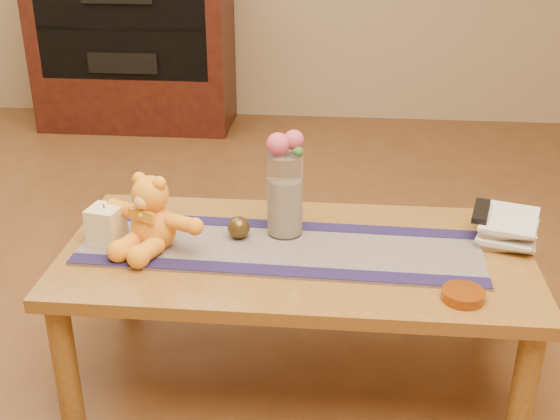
# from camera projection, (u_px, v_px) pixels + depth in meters

# --- Properties ---
(floor) EXTENTS (5.50, 5.50, 0.00)m
(floor) POSITION_uv_depth(u_px,v_px,m) (295.00, 371.00, 2.32)
(floor) COLOR #583219
(floor) RESTS_ON ground
(coffee_table_top) EXTENTS (1.40, 0.70, 0.04)m
(coffee_table_top) POSITION_uv_depth(u_px,v_px,m) (297.00, 256.00, 2.14)
(coffee_table_top) COLOR brown
(coffee_table_top) RESTS_ON floor
(table_leg_fl) EXTENTS (0.07, 0.07, 0.41)m
(table_leg_fl) POSITION_uv_depth(u_px,v_px,m) (65.00, 363.00, 2.03)
(table_leg_fl) COLOR brown
(table_leg_fl) RESTS_ON floor
(table_leg_fr) EXTENTS (0.07, 0.07, 0.41)m
(table_leg_fr) POSITION_uv_depth(u_px,v_px,m) (524.00, 391.00, 1.92)
(table_leg_fr) COLOR brown
(table_leg_fr) RESTS_ON floor
(table_leg_bl) EXTENTS (0.07, 0.07, 0.41)m
(table_leg_bl) POSITION_uv_depth(u_px,v_px,m) (124.00, 264.00, 2.55)
(table_leg_bl) COLOR brown
(table_leg_bl) RESTS_ON floor
(table_leg_br) EXTENTS (0.07, 0.07, 0.41)m
(table_leg_br) POSITION_uv_depth(u_px,v_px,m) (487.00, 281.00, 2.44)
(table_leg_br) COLOR brown
(table_leg_br) RESTS_ON floor
(persian_runner) EXTENTS (1.21, 0.38, 0.01)m
(persian_runner) POSITION_uv_depth(u_px,v_px,m) (280.00, 248.00, 2.14)
(persian_runner) COLOR #171B42
(persian_runner) RESTS_ON coffee_table_top
(runner_border_near) EXTENTS (1.20, 0.09, 0.00)m
(runner_border_near) POSITION_uv_depth(u_px,v_px,m) (274.00, 270.00, 2.00)
(runner_border_near) COLOR #1B1540
(runner_border_near) RESTS_ON persian_runner
(runner_border_far) EXTENTS (1.20, 0.09, 0.00)m
(runner_border_far) POSITION_uv_depth(u_px,v_px,m) (286.00, 225.00, 2.26)
(runner_border_far) COLOR #1B1540
(runner_border_far) RESTS_ON persian_runner
(teddy_bear) EXTENTS (0.40, 0.36, 0.22)m
(teddy_bear) POSITION_uv_depth(u_px,v_px,m) (153.00, 212.00, 2.10)
(teddy_bear) COLOR orange
(teddy_bear) RESTS_ON persian_runner
(pillar_candle) EXTENTS (0.11, 0.11, 0.11)m
(pillar_candle) POSITION_uv_depth(u_px,v_px,m) (106.00, 225.00, 2.14)
(pillar_candle) COLOR #F5EDB4
(pillar_candle) RESTS_ON persian_runner
(candle_wick) EXTENTS (0.00, 0.00, 0.01)m
(candle_wick) POSITION_uv_depth(u_px,v_px,m) (104.00, 206.00, 2.12)
(candle_wick) COLOR black
(candle_wick) RESTS_ON pillar_candle
(glass_vase) EXTENTS (0.11, 0.11, 0.26)m
(glass_vase) POSITION_uv_depth(u_px,v_px,m) (285.00, 195.00, 2.16)
(glass_vase) COLOR silver
(glass_vase) RESTS_ON persian_runner
(potpourri_fill) EXTENTS (0.09, 0.09, 0.18)m
(potpourri_fill) POSITION_uv_depth(u_px,v_px,m) (285.00, 206.00, 2.18)
(potpourri_fill) COLOR beige
(potpourri_fill) RESTS_ON glass_vase
(rose_left) EXTENTS (0.07, 0.07, 0.07)m
(rose_left) POSITION_uv_depth(u_px,v_px,m) (278.00, 144.00, 2.08)
(rose_left) COLOR #C4455F
(rose_left) RESTS_ON glass_vase
(rose_right) EXTENTS (0.06, 0.06, 0.06)m
(rose_right) POSITION_uv_depth(u_px,v_px,m) (294.00, 140.00, 2.09)
(rose_right) COLOR #C4455F
(rose_right) RESTS_ON glass_vase
(blue_flower_back) EXTENTS (0.04, 0.04, 0.04)m
(blue_flower_back) POSITION_uv_depth(u_px,v_px,m) (290.00, 142.00, 2.13)
(blue_flower_back) COLOR #5573B8
(blue_flower_back) RESTS_ON glass_vase
(blue_flower_side) EXTENTS (0.04, 0.04, 0.04)m
(blue_flower_side) POSITION_uv_depth(u_px,v_px,m) (276.00, 146.00, 2.12)
(blue_flower_side) COLOR #5573B8
(blue_flower_side) RESTS_ON glass_vase
(leaf_sprig) EXTENTS (0.03, 0.03, 0.03)m
(leaf_sprig) POSITION_uv_depth(u_px,v_px,m) (298.00, 152.00, 2.08)
(leaf_sprig) COLOR #33662D
(leaf_sprig) RESTS_ON glass_vase
(bronze_ball) EXTENTS (0.07, 0.07, 0.07)m
(bronze_ball) POSITION_uv_depth(u_px,v_px,m) (239.00, 227.00, 2.17)
(bronze_ball) COLOR #483718
(bronze_ball) RESTS_ON persian_runner
(book_bottom) EXTENTS (0.21, 0.25, 0.02)m
(book_bottom) POSITION_uv_depth(u_px,v_px,m) (479.00, 231.00, 2.22)
(book_bottom) COLOR beige
(book_bottom) RESTS_ON coffee_table_top
(book_lower) EXTENTS (0.23, 0.27, 0.02)m
(book_lower) POSITION_uv_depth(u_px,v_px,m) (481.00, 227.00, 2.21)
(book_lower) COLOR beige
(book_lower) RESTS_ON book_bottom
(book_upper) EXTENTS (0.20, 0.24, 0.02)m
(book_upper) POSITION_uv_depth(u_px,v_px,m) (478.00, 220.00, 2.21)
(book_upper) COLOR beige
(book_upper) RESTS_ON book_lower
(book_top) EXTENTS (0.22, 0.26, 0.02)m
(book_top) POSITION_uv_depth(u_px,v_px,m) (482.00, 215.00, 2.19)
(book_top) COLOR beige
(book_top) RESTS_ON book_upper
(tv_remote) EXTENTS (0.08, 0.17, 0.02)m
(tv_remote) POSITION_uv_depth(u_px,v_px,m) (481.00, 211.00, 2.18)
(tv_remote) COLOR black
(tv_remote) RESTS_ON book_top
(amber_dish) EXTENTS (0.14, 0.14, 0.03)m
(amber_dish) POSITION_uv_depth(u_px,v_px,m) (463.00, 295.00, 1.87)
(amber_dish) COLOR #BF5914
(amber_dish) RESTS_ON coffee_table_top
(media_cabinet) EXTENTS (1.20, 0.50, 1.10)m
(media_cabinet) POSITION_uv_depth(u_px,v_px,m) (134.00, 39.00, 4.43)
(media_cabinet) COLOR black
(media_cabinet) RESTS_ON floor
(cabinet_cavity) EXTENTS (1.02, 0.03, 0.61)m
(cabinet_cavity) POSITION_uv_depth(u_px,v_px,m) (121.00, 29.00, 4.17)
(cabinet_cavity) COLOR black
(cabinet_cavity) RESTS_ON media_cabinet
(cabinet_shelf) EXTENTS (1.02, 0.20, 0.02)m
(cabinet_shelf) POSITION_uv_depth(u_px,v_px,m) (125.00, 26.00, 4.25)
(cabinet_shelf) COLOR black
(cabinet_shelf) RESTS_ON media_cabinet
(stereo_lower) EXTENTS (0.42, 0.28, 0.12)m
(stereo_lower) POSITION_uv_depth(u_px,v_px,m) (129.00, 58.00, 4.35)
(stereo_lower) COLOR black
(stereo_lower) RESTS_ON media_cabinet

